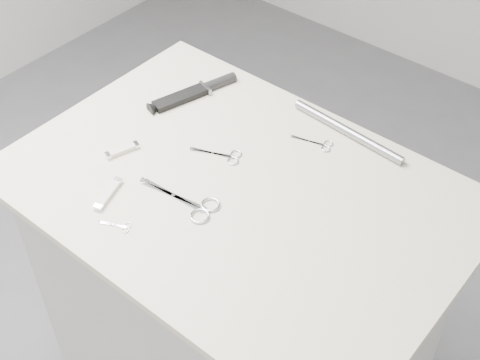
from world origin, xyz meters
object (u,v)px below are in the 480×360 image
Objects in this scene: embroidery_scissors_b at (318,144)px; sheathed_knife at (198,91)px; pocket_knife_a at (108,194)px; plinth at (238,312)px; embroidery_scissors_a at (225,156)px; metal_rail at (348,131)px; large_shears at (194,205)px; tiny_scissors at (119,226)px; pocket_knife_b at (122,150)px.

sheathed_knife is at bearing 169.35° from embroidery_scissors_b.
pocket_knife_a is at bearing -149.66° from sheathed_knife.
sheathed_knife is at bearing 145.94° from plinth.
embroidery_scissors_a is 0.28m from pocket_knife_a.
metal_rail reaches higher than embroidery_scissors_a.
sheathed_knife is at bearing 123.41° from embroidery_scissors_a.
large_shears is at bearing -78.16° from pocket_knife_a.
plinth is at bearing 63.96° from large_shears.
pocket_knife_a is at bearing -119.61° from metal_rail.
tiny_scissors is 0.58m from metal_rail.
metal_rail is at bearing 74.00° from plinth.
embroidery_scissors_a is at bearing -35.36° from pocket_knife_b.
sheathed_knife is at bearing 87.23° from tiny_scissors.
large_shears is at bearing 36.12° from tiny_scissors.
metal_rail is at bearing -58.18° from sheathed_knife.
plinth is 7.54× the size of embroidery_scissors_a.
large_shears is 0.42m from metal_rail.
sheathed_knife reaches higher than pocket_knife_b.
metal_rail is at bearing 66.39° from large_shears.
large_shears is 0.81× the size of sheathed_knife.
embroidery_scissors_b is (0.05, 0.23, 0.47)m from plinth.
embroidery_scissors_a is 1.18× the size of embroidery_scissors_b.
embroidery_scissors_a is at bearing -107.30° from sheathed_knife.
plinth is 0.60m from sheathed_knife.
sheathed_knife is (-0.21, 0.14, 0.01)m from embroidery_scissors_a.
embroidery_scissors_b is 0.33× the size of metal_rail.
pocket_knife_b reaches higher than large_shears.
pocket_knife_b is at bearing 167.99° from large_shears.
large_shears reaches higher than tiny_scissors.
tiny_scissors is at bearing -110.15° from metal_rail.
embroidery_scissors_a is 1.44× the size of pocket_knife_b.
embroidery_scissors_a is 0.22m from embroidery_scissors_b.
tiny_scissors is 0.48m from sheathed_knife.
embroidery_scissors_b is at bearing -49.03° from pocket_knife_a.
metal_rail reaches higher than pocket_knife_a.
metal_rail is (0.38, 0.10, 0.00)m from sheathed_knife.
plinth is 3.83× the size of sheathed_knife.
embroidery_scissors_b is at bearing -28.50° from pocket_knife_b.
metal_rail is (0.09, 0.30, 0.48)m from plinth.
plinth is 0.53m from embroidery_scissors_b.
metal_rail is (0.20, 0.55, 0.01)m from tiny_scissors.
embroidery_scissors_b is 0.35m from sheathed_knife.
large_shears is 2.31× the size of pocket_knife_b.
pocket_knife_a is (-0.11, -0.26, 0.00)m from embroidery_scissors_a.
sheathed_knife reaches higher than embroidery_scissors_a.
sheathed_knife reaches higher than metal_rail.
embroidery_scissors_a is (-0.05, 0.16, -0.00)m from large_shears.
plinth is 0.48m from embroidery_scissors_a.
pocket_knife_a is 1.21× the size of pocket_knife_b.
pocket_knife_a is (-0.16, -0.09, 0.00)m from large_shears.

